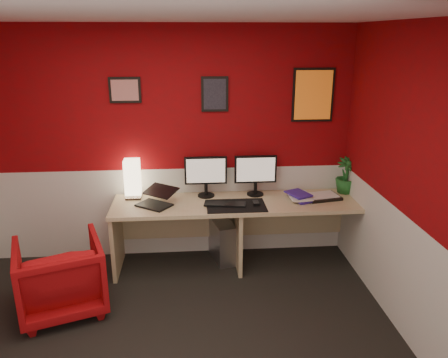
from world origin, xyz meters
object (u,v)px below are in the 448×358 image
laptop (154,196)px  zen_tray (322,197)px  desk (238,234)px  shoji_lamp (133,180)px  armchair (60,276)px  potted_plant (346,175)px  monitor_right (256,169)px  monitor_left (206,170)px  pc_tower (222,240)px

laptop → zen_tray: 1.77m
zen_tray → laptop: bearing=-177.4°
desk → shoji_lamp: shoji_lamp is taller
zen_tray → armchair: 2.70m
shoji_lamp → potted_plant: 2.30m
potted_plant → desk: bearing=-171.1°
shoji_lamp → laptop: (0.23, -0.26, -0.09)m
shoji_lamp → monitor_right: monitor_right is taller
monitor_left → zen_tray: 1.27m
laptop → monitor_left: bearing=60.7°
shoji_lamp → monitor_left: bearing=-0.9°
monitor_right → armchair: bearing=-154.9°
monitor_left → pc_tower: 0.82m
potted_plant → pc_tower: (-1.36, -0.05, -0.70)m
shoji_lamp → armchair: size_ratio=0.54×
shoji_lamp → armchair: shoji_lamp is taller
desk → laptop: 0.99m
monitor_left → armchair: (-1.34, -0.88, -0.68)m
shoji_lamp → armchair: (-0.57, -0.89, -0.59)m
laptop → pc_tower: 0.96m
monitor_left → armchair: 1.75m
zen_tray → armchair: (-2.57, -0.72, -0.41)m
monitor_right → potted_plant: bearing=-0.4°
zen_tray → shoji_lamp: bearing=175.0°
monitor_right → potted_plant: 1.00m
laptop → potted_plant: (2.07, 0.24, 0.09)m
shoji_lamp → zen_tray: size_ratio=1.14×
shoji_lamp → zen_tray: shoji_lamp is taller
monitor_left → monitor_right: same height
laptop → desk: bearing=39.5°
armchair → potted_plant: bearing=177.7°
zen_tray → potted_plant: potted_plant is taller
armchair → laptop: bearing=-160.9°
shoji_lamp → pc_tower: (0.94, -0.07, -0.70)m
desk → zen_tray: zen_tray is taller
monitor_left → potted_plant: size_ratio=1.47×
desk → laptop: size_ratio=7.88×
potted_plant → armchair: potted_plant is taller
pc_tower → potted_plant: bearing=-11.3°
laptop → monitor_left: 0.62m
monitor_right → pc_tower: (-0.36, -0.05, -0.80)m
potted_plant → pc_tower: potted_plant is taller
desk → monitor_right: bearing=43.0°
zen_tray → potted_plant: bearing=27.9°
zen_tray → armchair: size_ratio=0.47×
monitor_right → armchair: monitor_right is taller
zen_tray → potted_plant: 0.38m
potted_plant → shoji_lamp: bearing=179.5°
shoji_lamp → laptop: 0.36m
monitor_right → pc_tower: bearing=-171.5°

